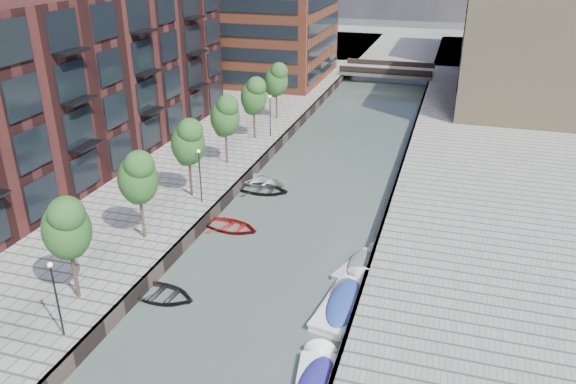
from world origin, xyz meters
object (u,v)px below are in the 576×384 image
at_px(bridge, 387,71).
at_px(sloop_3, 258,184).
at_px(car, 470,81).
at_px(tree_4, 225,115).
at_px(tree_5, 254,95).
at_px(sloop_4, 263,192).
at_px(tree_6, 276,79).
at_px(tree_3, 188,141).
at_px(sloop_2, 231,229).
at_px(motorboat_0, 348,301).
at_px(tree_2, 138,176).
at_px(motorboat_1, 345,294).
at_px(sloop_1, 161,297).
at_px(motorboat_4, 363,264).
at_px(motorboat_3, 316,384).
at_px(tree_1, 66,226).

distance_m(bridge, sloop_3, 41.80).
distance_m(bridge, car, 12.46).
relative_size(tree_4, tree_5, 1.00).
distance_m(tree_4, sloop_4, 7.38).
height_order(bridge, tree_6, tree_6).
height_order(tree_3, sloop_2, tree_3).
bearing_deg(motorboat_0, tree_2, 171.30).
height_order(sloop_3, motorboat_1, motorboat_1).
height_order(tree_6, sloop_1, tree_6).
bearing_deg(tree_2, sloop_4, 69.09).
distance_m(tree_2, motorboat_4, 15.09).
relative_size(tree_4, car, 1.57).
xyz_separation_m(motorboat_0, motorboat_4, (0.10, 4.23, -0.05)).
height_order(tree_2, motorboat_0, tree_2).
xyz_separation_m(tree_2, sloop_3, (3.36, 12.54, -5.31)).
xyz_separation_m(sloop_3, motorboat_1, (10.28, -13.94, 0.18)).
bearing_deg(sloop_1, car, -12.73).
bearing_deg(motorboat_3, motorboat_0, 88.78).
height_order(tree_1, tree_3, same).
height_order(tree_6, motorboat_3, tree_6).
bearing_deg(tree_5, bridge, 75.56).
relative_size(sloop_3, motorboat_0, 0.82).
bearing_deg(tree_2, car, 67.88).
bearing_deg(motorboat_0, tree_3, 146.78).
relative_size(tree_1, sloop_1, 1.38).
bearing_deg(motorboat_1, tree_1, -157.66).
height_order(sloop_2, sloop_4, sloop_4).
bearing_deg(car, tree_4, -127.42).
bearing_deg(sloop_2, sloop_3, 13.65).
bearing_deg(motorboat_0, motorboat_4, 88.68).
bearing_deg(bridge, motorboat_0, -84.46).
relative_size(tree_6, sloop_1, 1.38).
relative_size(bridge, motorboat_0, 2.16).
bearing_deg(tree_1, motorboat_1, 22.34).
relative_size(tree_1, sloop_3, 1.21).
bearing_deg(sloop_4, sloop_3, 31.76).
bearing_deg(sloop_3, motorboat_3, -143.71).
relative_size(motorboat_1, motorboat_4, 0.99).
bearing_deg(tree_5, motorboat_3, -65.17).
distance_m(motorboat_1, car, 51.15).
bearing_deg(sloop_3, motorboat_4, -124.12).
xyz_separation_m(tree_6, sloop_1, (3.52, -32.53, -5.31)).
relative_size(tree_1, car, 1.57).
bearing_deg(tree_5, car, 54.72).
bearing_deg(tree_1, tree_4, 90.00).
xyz_separation_m(motorboat_0, motorboat_3, (-0.14, -6.69, -0.03)).
xyz_separation_m(tree_1, motorboat_0, (13.94, 4.87, -5.07)).
bearing_deg(tree_3, tree_2, -90.00).
distance_m(sloop_3, motorboat_4, 14.94).
relative_size(bridge, sloop_4, 2.96).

